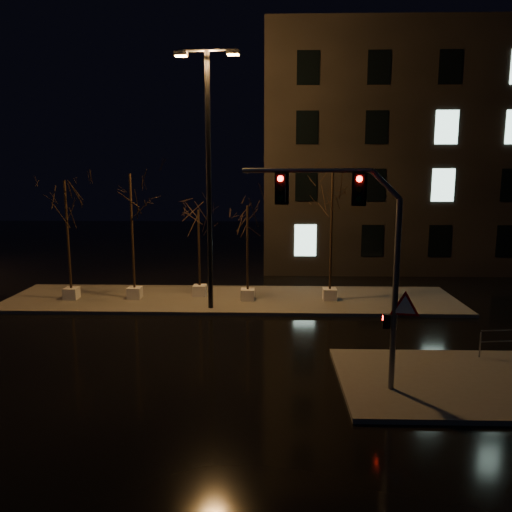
{
  "coord_description": "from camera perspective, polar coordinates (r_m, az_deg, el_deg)",
  "views": [
    {
      "loc": [
        1.88,
        -17.79,
        6.35
      ],
      "look_at": [
        1.29,
        2.83,
        2.8
      ],
      "focal_mm": 35.0,
      "sensor_mm": 36.0,
      "label": 1
    }
  ],
  "objects": [
    {
      "name": "tree_0",
      "position": [
        25.4,
        -20.89,
        5.23
      ],
      "size": [
        1.8,
        1.8,
        5.9
      ],
      "color": "silver",
      "rests_on": "median"
    },
    {
      "name": "median",
      "position": [
        24.68,
        -2.79,
        -4.98
      ],
      "size": [
        22.0,
        5.0,
        0.15
      ],
      "primitive_type": "cube",
      "color": "#4F4D47",
      "rests_on": "ground"
    },
    {
      "name": "tree_4",
      "position": [
        23.82,
        8.69,
        6.31
      ],
      "size": [
        1.8,
        1.8,
        6.34
      ],
      "color": "silver",
      "rests_on": "median"
    },
    {
      "name": "sidewalk_corner",
      "position": [
        16.59,
        21.9,
        -13.2
      ],
      "size": [
        7.0,
        5.0,
        0.15
      ],
      "primitive_type": "cube",
      "color": "#4F4D47",
      "rests_on": "ground"
    },
    {
      "name": "guard_rail_a",
      "position": [
        19.04,
        27.1,
        -8.41
      ],
      "size": [
        2.15,
        0.29,
        0.93
      ],
      "rotation": [
        0.0,
        0.0,
        0.12
      ],
      "color": "slate",
      "rests_on": "sidewalk_corner"
    },
    {
      "name": "ground",
      "position": [
        18.99,
        -4.2,
        -9.8
      ],
      "size": [
        90.0,
        90.0,
        0.0
      ],
      "primitive_type": "plane",
      "color": "black",
      "rests_on": "ground"
    },
    {
      "name": "tree_2",
      "position": [
        24.6,
        -6.57,
        3.07
      ],
      "size": [
        1.8,
        1.8,
        4.43
      ],
      "color": "silver",
      "rests_on": "median"
    },
    {
      "name": "tree_1",
      "position": [
        24.58,
        -14.1,
        6.0
      ],
      "size": [
        1.8,
        1.8,
        6.21
      ],
      "color": "silver",
      "rests_on": "median"
    },
    {
      "name": "traffic_signal_mast",
      "position": [
        14.2,
        11.78,
        1.1
      ],
      "size": [
        5.03,
        1.13,
        6.26
      ],
      "rotation": [
        0.0,
        0.0,
        -0.2
      ],
      "color": "slate",
      "rests_on": "sidewalk_corner"
    },
    {
      "name": "streetlight_main",
      "position": [
        22.19,
        -5.45,
        10.46
      ],
      "size": [
        2.81,
        0.55,
        11.24
      ],
      "rotation": [
        0.0,
        0.0,
        -0.09
      ],
      "color": "black",
      "rests_on": "median"
    },
    {
      "name": "building",
      "position": [
        37.81,
        20.73,
        10.88
      ],
      "size": [
        25.0,
        12.0,
        15.0
      ],
      "primitive_type": "cube",
      "color": "black",
      "rests_on": "ground"
    },
    {
      "name": "tree_3",
      "position": [
        23.59,
        -0.98,
        3.33
      ],
      "size": [
        1.8,
        1.8,
        4.69
      ],
      "color": "silver",
      "rests_on": "median"
    }
  ]
}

